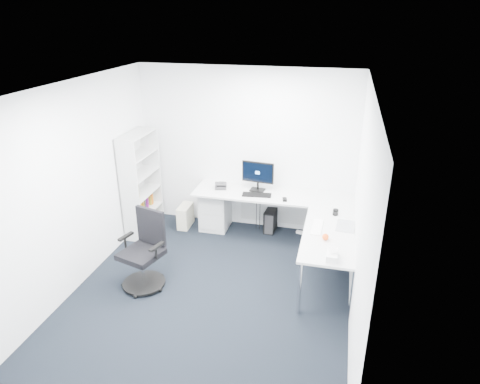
% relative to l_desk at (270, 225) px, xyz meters
% --- Properties ---
extents(ground, '(4.20, 4.20, 0.00)m').
position_rel_l_desk_xyz_m(ground, '(-0.55, -1.40, -0.38)').
color(ground, black).
extents(ceiling, '(4.20, 4.20, 0.00)m').
position_rel_l_desk_xyz_m(ceiling, '(-0.55, -1.40, 2.32)').
color(ceiling, white).
extents(wall_back, '(3.60, 0.02, 2.70)m').
position_rel_l_desk_xyz_m(wall_back, '(-0.55, 0.70, 0.97)').
color(wall_back, white).
rests_on(wall_back, ground).
extents(wall_front, '(3.60, 0.02, 2.70)m').
position_rel_l_desk_xyz_m(wall_front, '(-0.55, -3.50, 0.97)').
color(wall_front, white).
rests_on(wall_front, ground).
extents(wall_left, '(0.02, 4.20, 2.70)m').
position_rel_l_desk_xyz_m(wall_left, '(-2.35, -1.40, 0.97)').
color(wall_left, white).
rests_on(wall_left, ground).
extents(wall_right, '(0.02, 4.20, 2.70)m').
position_rel_l_desk_xyz_m(wall_right, '(1.25, -1.40, 0.97)').
color(wall_right, white).
rests_on(wall_right, ground).
extents(l_desk, '(2.62, 1.47, 0.76)m').
position_rel_l_desk_xyz_m(l_desk, '(0.00, 0.00, 0.00)').
color(l_desk, silver).
rests_on(l_desk, ground).
extents(drawer_pedestal, '(0.45, 0.57, 0.70)m').
position_rel_l_desk_xyz_m(drawer_pedestal, '(-1.03, 0.47, -0.03)').
color(drawer_pedestal, silver).
rests_on(drawer_pedestal, ground).
extents(bookshelf, '(0.33, 0.85, 1.71)m').
position_rel_l_desk_xyz_m(bookshelf, '(-2.17, 0.05, 0.47)').
color(bookshelf, silver).
rests_on(bookshelf, ground).
extents(task_chair, '(0.74, 0.74, 1.07)m').
position_rel_l_desk_xyz_m(task_chair, '(-1.48, -1.45, 0.15)').
color(task_chair, black).
rests_on(task_chair, ground).
extents(black_pc_tower, '(0.20, 0.40, 0.38)m').
position_rel_l_desk_xyz_m(black_pc_tower, '(-0.08, 0.56, -0.19)').
color(black_pc_tower, black).
rests_on(black_pc_tower, ground).
extents(beige_pc_tower, '(0.19, 0.41, 0.39)m').
position_rel_l_desk_xyz_m(beige_pc_tower, '(-1.55, 0.35, -0.19)').
color(beige_pc_tower, beige).
rests_on(beige_pc_tower, ground).
extents(power_strip, '(0.36, 0.14, 0.04)m').
position_rel_l_desk_xyz_m(power_strip, '(0.54, 0.52, -0.36)').
color(power_strip, white).
rests_on(power_strip, ground).
extents(monitor, '(0.54, 0.22, 0.50)m').
position_rel_l_desk_xyz_m(monitor, '(-0.30, 0.42, 0.63)').
color(monitor, black).
rests_on(monitor, l_desk).
extents(black_keyboard, '(0.48, 0.21, 0.02)m').
position_rel_l_desk_xyz_m(black_keyboard, '(-0.27, 0.22, 0.39)').
color(black_keyboard, black).
rests_on(black_keyboard, l_desk).
extents(mouse, '(0.09, 0.12, 0.03)m').
position_rel_l_desk_xyz_m(mouse, '(0.19, 0.14, 0.40)').
color(mouse, black).
rests_on(mouse, l_desk).
extents(desk_phone, '(0.22, 0.22, 0.13)m').
position_rel_l_desk_xyz_m(desk_phone, '(-0.90, 0.38, 0.45)').
color(desk_phone, '#29292B').
rests_on(desk_phone, l_desk).
extents(laptop, '(0.39, 0.38, 0.26)m').
position_rel_l_desk_xyz_m(laptop, '(1.13, -0.53, 0.51)').
color(laptop, silver).
rests_on(laptop, l_desk).
extents(white_keyboard, '(0.15, 0.47, 0.02)m').
position_rel_l_desk_xyz_m(white_keyboard, '(0.75, -0.65, 0.39)').
color(white_keyboard, white).
rests_on(white_keyboard, l_desk).
extents(headphones, '(0.12, 0.19, 0.05)m').
position_rel_l_desk_xyz_m(headphones, '(0.97, -0.13, 0.41)').
color(headphones, black).
rests_on(headphones, l_desk).
extents(orange_fruit, '(0.09, 0.09, 0.09)m').
position_rel_l_desk_xyz_m(orange_fruit, '(0.88, -0.96, 0.43)').
color(orange_fruit, '#FB5616').
rests_on(orange_fruit, l_desk).
extents(tissue_box, '(0.13, 0.25, 0.09)m').
position_rel_l_desk_xyz_m(tissue_box, '(0.98, -1.40, 0.43)').
color(tissue_box, white).
rests_on(tissue_box, l_desk).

